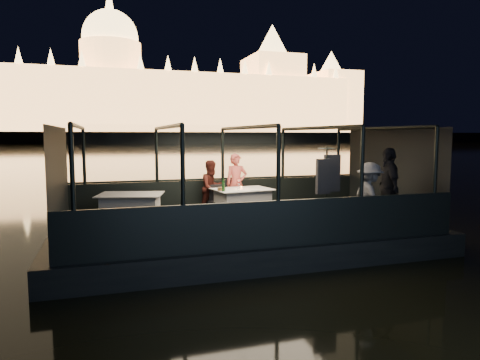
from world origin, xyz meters
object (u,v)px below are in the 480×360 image
object	(u,v)px
dining_table_central	(243,204)
passenger_stripe	(370,195)
chair_port_left	(217,200)
coat_stand	(326,193)
chair_port_right	(235,198)
wine_bottle	(223,185)
person_woman_coral	(236,186)
passenger_dark	(388,191)
dining_table_aft	(131,210)
person_man_maroon	(212,187)

from	to	relation	value
dining_table_central	passenger_stripe	distance (m)	3.25
chair_port_left	coat_stand	xyz separation A→B (m)	(1.70, -2.69, 0.45)
chair_port_right	coat_stand	size ratio (longest dim) A/B	0.48
wine_bottle	chair_port_right	bearing A→B (deg)	58.36
dining_table_central	coat_stand	distance (m)	2.57
coat_stand	person_woman_coral	world-z (taller)	coat_stand
chair_port_left	passenger_stripe	distance (m)	3.94
passenger_dark	wine_bottle	xyz separation A→B (m)	(-3.43, 1.73, 0.06)
chair_port_left	wine_bottle	world-z (taller)	wine_bottle
dining_table_aft	person_man_maroon	xyz separation A→B (m)	(2.16, 0.88, 0.36)
passenger_stripe	chair_port_right	bearing A→B (deg)	39.93
person_woman_coral	chair_port_right	bearing A→B (deg)	-120.11
chair_port_left	passenger_stripe	world-z (taller)	passenger_stripe
coat_stand	wine_bottle	world-z (taller)	coat_stand
dining_table_aft	coat_stand	distance (m)	4.48
chair_port_left	passenger_stripe	size ratio (longest dim) A/B	0.53
person_man_maroon	wine_bottle	size ratio (longest dim) A/B	4.41
wine_bottle	passenger_stripe	bearing A→B (deg)	-38.19
dining_table_central	chair_port_left	distance (m)	0.71
dining_table_central	chair_port_left	world-z (taller)	chair_port_left
dining_table_central	chair_port_right	distance (m)	0.58
passenger_stripe	person_man_maroon	bearing A→B (deg)	45.41
dining_table_aft	person_woman_coral	bearing A→B (deg)	17.14
passenger_stripe	wine_bottle	distance (m)	3.41
chair_port_right	wine_bottle	xyz separation A→B (m)	(-0.56, -0.91, 0.47)
person_woman_coral	person_man_maroon	bearing A→B (deg)	-178.62
dining_table_central	chair_port_right	bearing A→B (deg)	93.72
dining_table_aft	chair_port_right	xyz separation A→B (m)	(2.75, 0.73, 0.06)
chair_port_left	passenger_dark	distance (m)	4.23
coat_stand	person_woman_coral	size ratio (longest dim) A/B	1.16
chair_port_right	passenger_dark	world-z (taller)	passenger_dark
passenger_dark	dining_table_central	bearing A→B (deg)	-107.12
chair_port_right	passenger_stripe	xyz separation A→B (m)	(2.12, -3.02, 0.40)
dining_table_aft	coat_stand	size ratio (longest dim) A/B	0.77
passenger_stripe	passenger_dark	world-z (taller)	passenger_dark
dining_table_central	person_woman_coral	world-z (taller)	person_woman_coral
person_man_maroon	passenger_stripe	distance (m)	4.17
chair_port_left	chair_port_right	size ratio (longest dim) A/B	0.91
chair_port_left	passenger_stripe	bearing A→B (deg)	-65.97
dining_table_central	passenger_dark	world-z (taller)	passenger_dark
coat_stand	dining_table_aft	bearing A→B (deg)	152.09
dining_table_central	person_man_maroon	bearing A→B (deg)	131.08
chair_port_left	person_woman_coral	xyz separation A→B (m)	(0.60, 0.27, 0.30)
dining_table_central	coat_stand	world-z (taller)	coat_stand
coat_stand	person_man_maroon	size ratio (longest dim) A/B	1.29
person_woman_coral	passenger_stripe	bearing A→B (deg)	-56.01
dining_table_aft	chair_port_left	distance (m)	2.32
dining_table_aft	passenger_dark	xyz separation A→B (m)	(5.61, -1.91, 0.47)
person_woman_coral	wine_bottle	bearing A→B (deg)	-120.24
passenger_dark	wine_bottle	distance (m)	3.84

